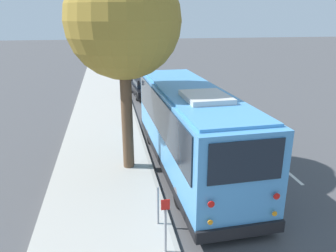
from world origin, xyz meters
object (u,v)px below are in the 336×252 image
Objects in this scene: parked_sedan_silver at (126,57)px; sign_post_near at (165,226)px; parked_sedan_black at (145,88)px; street_tree at (123,13)px; parked_sedan_blue at (134,73)px; sign_post_far at (158,206)px; shuttle_bus at (190,124)px; parked_sedan_navy at (131,64)px.

parked_sedan_silver is 39.03m from sign_post_near.
street_tree is (-12.74, 2.15, 5.42)m from parked_sedan_black.
sign_post_far is at bearing 173.28° from parked_sedan_blue.
shuttle_bus is at bearing -26.16° from sign_post_far.
street_tree is at bearing 166.88° from parked_sedan_black.
shuttle_bus is 1.24× the size of street_tree.
parked_sedan_black is at bearing -0.41° from shuttle_bus.
shuttle_bus reaches higher than parked_sedan_black.
parked_sedan_blue is 3.85× the size of sign_post_far.
parked_sedan_blue is 6.29m from parked_sedan_navy.
parked_sedan_blue is 25.58m from sign_post_near.
street_tree is (-26.42, 2.16, 5.40)m from parked_sedan_navy.
street_tree reaches higher than parked_sedan_blue.
parked_sedan_silver is 3.09× the size of sign_post_near.
parked_sedan_navy is 3.12× the size of sign_post_near.
parked_sedan_silver is 34.09m from street_tree.
parked_sedan_silver reaches higher than parked_sedan_black.
sign_post_near is at bearing 174.79° from parked_sedan_silver.
shuttle_bus reaches higher than parked_sedan_navy.
parked_sedan_silver is 0.57× the size of street_tree.
parked_sedan_blue is at bearing -3.19° from sign_post_far.
shuttle_bus is 2.17× the size of parked_sedan_navy.
sign_post_far reaches higher than parked_sedan_silver.
shuttle_bus reaches higher than sign_post_far.
parked_sedan_black is at bearing -5.37° from sign_post_far.
parked_sedan_navy is 27.06m from street_tree.
shuttle_bus is at bearing 178.00° from parked_sedan_blue.
parked_sedan_navy reaches higher than parked_sedan_black.
parked_sedan_blue is at bearing -3.04° from sign_post_near.
parked_sedan_blue is 0.97× the size of parked_sedan_navy.
parked_sedan_black is 1.03× the size of parked_sedan_blue.
parked_sedan_black is (13.04, 0.31, -1.26)m from shuttle_bus.
parked_sedan_navy is at bearing 178.03° from parked_sedan_silver.
parked_sedan_silver is at bearing -3.45° from street_tree.
parked_sedan_silver is (20.86, 0.12, 0.02)m from parked_sedan_black.
shuttle_bus is 2.18× the size of parked_sedan_silver.
sign_post_near is at bearing 171.44° from parked_sedan_black.
street_tree is at bearing 81.33° from shuttle_bus.
parked_sedan_navy is 7.18m from parked_sedan_silver.
street_tree is at bearing 5.91° from sign_post_near.
parked_sedan_black is 1.00× the size of parked_sedan_navy.
parked_sedan_black is 3.13× the size of sign_post_near.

